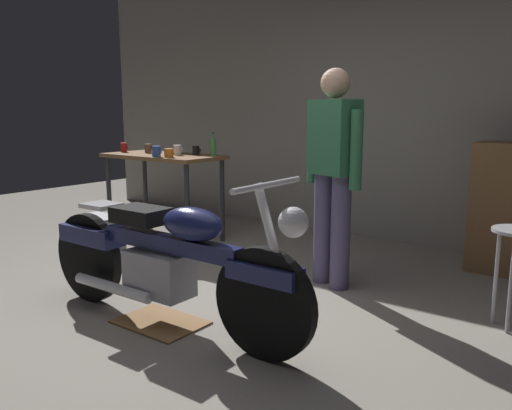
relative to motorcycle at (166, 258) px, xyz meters
The scene contains 14 objects.
ground_plane 0.51m from the motorcycle, 89.09° to the left, with size 12.00×12.00×0.00m, color gray.
back_wall 3.24m from the motorcycle, 89.93° to the left, with size 8.00×0.12×3.10m, color gray.
workbench 2.43m from the motorcycle, 136.64° to the left, with size 1.30×0.64×0.90m.
motorcycle is the anchor object (origin of this frame).
person_standing 1.49m from the motorcycle, 71.79° to the left, with size 0.54×0.33×1.67m.
drip_tray 0.45m from the motorcycle, behind, with size 0.56×0.40×0.01m, color olive.
storage_bin 2.12m from the motorcycle, 154.64° to the left, with size 0.44×0.32×0.34m, color gray.
mug_blue_enamel 2.18m from the motorcycle, 138.30° to the left, with size 0.12×0.08×0.11m.
mug_brown_stoneware 2.66m from the motorcycle, 140.01° to the left, with size 0.11×0.07×0.10m.
mug_white_ceramic 2.35m from the motorcycle, 132.92° to the left, with size 0.12×0.08×0.10m.
mug_red_diner 2.86m from the motorcycle, 145.29° to the left, with size 0.11×0.07×0.10m.
mug_orange_travel 2.10m from the motorcycle, 134.97° to the left, with size 0.12×0.09×0.09m.
mug_black_matte 2.33m from the motorcycle, 128.07° to the left, with size 0.10×0.07×0.10m.
bottle 2.23m from the motorcycle, 123.26° to the left, with size 0.06×0.06×0.24m.
Camera 1 is at (2.36, -2.48, 1.37)m, focal length 37.12 mm.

